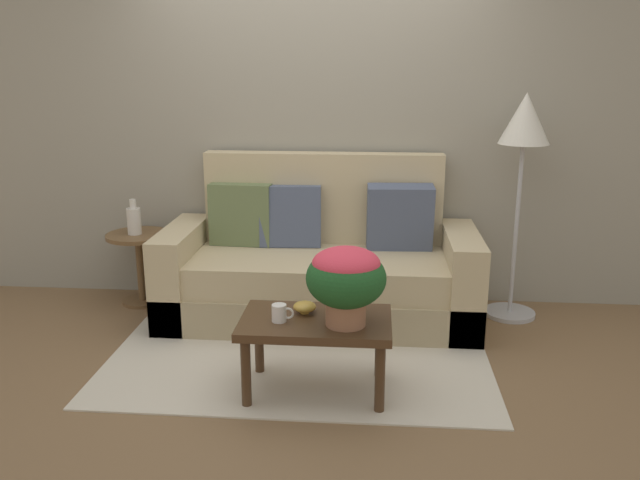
{
  "coord_description": "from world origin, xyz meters",
  "views": [
    {
      "loc": [
        0.45,
        -3.72,
        1.77
      ],
      "look_at": [
        0.12,
        0.07,
        0.73
      ],
      "focal_mm": 36.74,
      "sensor_mm": 36.0,
      "label": 1
    }
  ],
  "objects_px": {
    "snack_bowl": "(305,307)",
    "floor_lamp": "(524,140)",
    "side_table": "(139,255)",
    "table_vase": "(134,220)",
    "couch": "(320,269)",
    "coffee_table": "(316,329)",
    "potted_plant": "(346,277)",
    "coffee_mug": "(280,313)"
  },
  "relations": [
    {
      "from": "snack_bowl",
      "to": "floor_lamp",
      "type": "bearing_deg",
      "value": 40.74
    },
    {
      "from": "side_table",
      "to": "floor_lamp",
      "type": "bearing_deg",
      "value": -0.48
    },
    {
      "from": "side_table",
      "to": "table_vase",
      "type": "xyz_separation_m",
      "value": [
        -0.02,
        -0.02,
        0.27
      ]
    },
    {
      "from": "couch",
      "to": "coffee_table",
      "type": "xyz_separation_m",
      "value": [
        0.07,
        -1.12,
        0.02
      ]
    },
    {
      "from": "coffee_table",
      "to": "potted_plant",
      "type": "height_order",
      "value": "potted_plant"
    },
    {
      "from": "coffee_mug",
      "to": "floor_lamp",
      "type": "bearing_deg",
      "value": 41.36
    },
    {
      "from": "floor_lamp",
      "to": "potted_plant",
      "type": "height_order",
      "value": "floor_lamp"
    },
    {
      "from": "side_table",
      "to": "potted_plant",
      "type": "relative_size",
      "value": 1.29
    },
    {
      "from": "couch",
      "to": "coffee_table",
      "type": "height_order",
      "value": "couch"
    },
    {
      "from": "potted_plant",
      "to": "coffee_table",
      "type": "bearing_deg",
      "value": 157.15
    },
    {
      "from": "coffee_table",
      "to": "potted_plant",
      "type": "bearing_deg",
      "value": -22.85
    },
    {
      "from": "couch",
      "to": "coffee_mug",
      "type": "xyz_separation_m",
      "value": [
        -0.11,
        -1.18,
        0.13
      ]
    },
    {
      "from": "potted_plant",
      "to": "table_vase",
      "type": "distance_m",
      "value": 2.09
    },
    {
      "from": "coffee_table",
      "to": "coffee_mug",
      "type": "xyz_separation_m",
      "value": [
        -0.19,
        -0.05,
        0.11
      ]
    },
    {
      "from": "side_table",
      "to": "couch",
      "type": "bearing_deg",
      "value": -6.07
    },
    {
      "from": "potted_plant",
      "to": "coffee_mug",
      "type": "distance_m",
      "value": 0.41
    },
    {
      "from": "floor_lamp",
      "to": "snack_bowl",
      "type": "height_order",
      "value": "floor_lamp"
    },
    {
      "from": "couch",
      "to": "floor_lamp",
      "type": "height_order",
      "value": "floor_lamp"
    },
    {
      "from": "couch",
      "to": "side_table",
      "type": "relative_size",
      "value": 4.02
    },
    {
      "from": "couch",
      "to": "table_vase",
      "type": "distance_m",
      "value": 1.41
    },
    {
      "from": "side_table",
      "to": "coffee_mug",
      "type": "relative_size",
      "value": 4.38
    },
    {
      "from": "coffee_table",
      "to": "side_table",
      "type": "relative_size",
      "value": 1.5
    },
    {
      "from": "couch",
      "to": "floor_lamp",
      "type": "distance_m",
      "value": 1.64
    },
    {
      "from": "floor_lamp",
      "to": "coffee_table",
      "type": "bearing_deg",
      "value": -136.0
    },
    {
      "from": "coffee_table",
      "to": "table_vase",
      "type": "distance_m",
      "value": 1.94
    },
    {
      "from": "side_table",
      "to": "potted_plant",
      "type": "distance_m",
      "value": 2.11
    },
    {
      "from": "couch",
      "to": "table_vase",
      "type": "bearing_deg",
      "value": 174.63
    },
    {
      "from": "floor_lamp",
      "to": "potted_plant",
      "type": "relative_size",
      "value": 3.75
    },
    {
      "from": "floor_lamp",
      "to": "snack_bowl",
      "type": "xyz_separation_m",
      "value": [
        -1.36,
        -1.17,
        -0.79
      ]
    },
    {
      "from": "coffee_mug",
      "to": "snack_bowl",
      "type": "distance_m",
      "value": 0.18
    },
    {
      "from": "side_table",
      "to": "floor_lamp",
      "type": "distance_m",
      "value": 2.86
    },
    {
      "from": "couch",
      "to": "coffee_table",
      "type": "bearing_deg",
      "value": -86.24
    },
    {
      "from": "side_table",
      "to": "snack_bowl",
      "type": "xyz_separation_m",
      "value": [
        1.37,
        -1.19,
        0.09
      ]
    },
    {
      "from": "couch",
      "to": "side_table",
      "type": "bearing_deg",
      "value": 173.93
    },
    {
      "from": "side_table",
      "to": "floor_lamp",
      "type": "xyz_separation_m",
      "value": [
        2.72,
        -0.02,
        0.89
      ]
    },
    {
      "from": "couch",
      "to": "coffee_mug",
      "type": "distance_m",
      "value": 1.19
    },
    {
      "from": "coffee_table",
      "to": "table_vase",
      "type": "relative_size",
      "value": 3.12
    },
    {
      "from": "couch",
      "to": "side_table",
      "type": "distance_m",
      "value": 1.37
    },
    {
      "from": "coffee_mug",
      "to": "side_table",
      "type": "bearing_deg",
      "value": 133.41
    },
    {
      "from": "coffee_mug",
      "to": "snack_bowl",
      "type": "xyz_separation_m",
      "value": [
        0.12,
        0.13,
        -0.01
      ]
    },
    {
      "from": "floor_lamp",
      "to": "side_table",
      "type": "bearing_deg",
      "value": 179.52
    },
    {
      "from": "snack_bowl",
      "to": "couch",
      "type": "bearing_deg",
      "value": 90.31
    }
  ]
}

